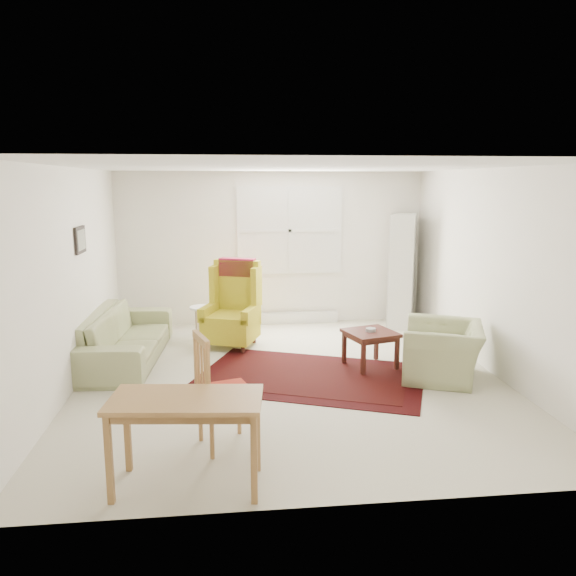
{
  "coord_description": "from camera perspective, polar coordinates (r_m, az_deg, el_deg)",
  "views": [
    {
      "loc": [
        -0.76,
        -6.42,
        2.33
      ],
      "look_at": [
        0.0,
        0.3,
        1.05
      ],
      "focal_mm": 35.0,
      "sensor_mm": 36.0,
      "label": 1
    }
  ],
  "objects": [
    {
      "name": "room",
      "position": [
        6.77,
        0.24,
        1.58
      ],
      "size": [
        5.04,
        5.54,
        2.51
      ],
      "color": "beige",
      "rests_on": "ground"
    },
    {
      "name": "rug",
      "position": [
        6.9,
        2.32,
        -8.92
      ],
      "size": [
        3.11,
        2.58,
        0.03
      ],
      "primitive_type": null,
      "rotation": [
        0.0,
        0.0,
        -0.38
      ],
      "color": "black",
      "rests_on": "ground"
    },
    {
      "name": "sofa",
      "position": [
        7.7,
        -16.31,
        -3.79
      ],
      "size": [
        1.03,
        2.33,
        0.92
      ],
      "primitive_type": "imported",
      "rotation": [
        0.0,
        0.0,
        1.51
      ],
      "color": "#8F9664",
      "rests_on": "ground"
    },
    {
      "name": "armchair",
      "position": [
        7.01,
        15.48,
        -5.68
      ],
      "size": [
        1.2,
        1.28,
        0.8
      ],
      "primitive_type": "imported",
      "rotation": [
        0.0,
        0.0,
        -1.95
      ],
      "color": "#8F9664",
      "rests_on": "ground"
    },
    {
      "name": "wingback_chair",
      "position": [
        8.01,
        -5.86,
        -1.65
      ],
      "size": [
        0.93,
        0.96,
        1.24
      ],
      "primitive_type": null,
      "rotation": [
        0.0,
        0.0,
        -0.35
      ],
      "color": "gold",
      "rests_on": "ground"
    },
    {
      "name": "coffee_table",
      "position": [
        7.26,
        8.34,
        -6.15
      ],
      "size": [
        0.72,
        0.72,
        0.47
      ],
      "primitive_type": null,
      "rotation": [
        0.0,
        0.0,
        0.29
      ],
      "color": "#421914",
      "rests_on": "ground"
    },
    {
      "name": "stool",
      "position": [
        8.62,
        -8.72,
        -3.42
      ],
      "size": [
        0.44,
        0.44,
        0.49
      ],
      "primitive_type": null,
      "rotation": [
        0.0,
        0.0,
        0.25
      ],
      "color": "white",
      "rests_on": "ground"
    },
    {
      "name": "cabinet",
      "position": [
        9.31,
        11.53,
        1.75
      ],
      "size": [
        0.63,
        0.82,
        1.83
      ],
      "primitive_type": null,
      "rotation": [
        0.0,
        0.0,
        -0.38
      ],
      "color": "silver",
      "rests_on": "ground"
    },
    {
      "name": "desk",
      "position": [
        4.53,
        -10.2,
        -15.16
      ],
      "size": [
        1.21,
        0.7,
        0.73
      ],
      "primitive_type": null,
      "rotation": [
        0.0,
        0.0,
        -0.11
      ],
      "color": "#AA7B44",
      "rests_on": "ground"
    },
    {
      "name": "desk_chair",
      "position": [
        5.06,
        -6.37,
        -10.27
      ],
      "size": [
        0.57,
        0.57,
        1.05
      ],
      "primitive_type": null,
      "rotation": [
        0.0,
        0.0,
        1.87
      ],
      "color": "#AA7B44",
      "rests_on": "ground"
    }
  ]
}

